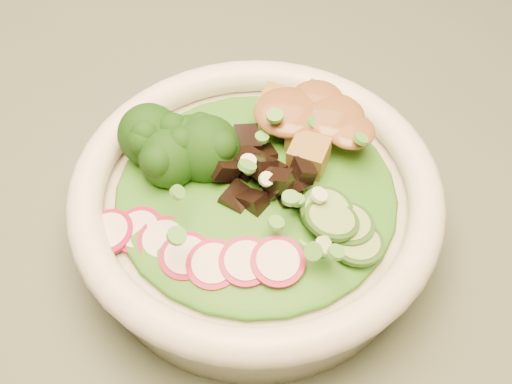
% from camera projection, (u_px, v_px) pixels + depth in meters
% --- Properties ---
extents(dining_table, '(1.20, 0.80, 0.75)m').
position_uv_depth(dining_table, '(27.00, 300.00, 0.58)').
color(dining_table, black).
rests_on(dining_table, ground).
extents(salad_bowl, '(0.23, 0.23, 0.06)m').
position_uv_depth(salad_bowl, '(256.00, 210.00, 0.45)').
color(salad_bowl, white).
rests_on(salad_bowl, dining_table).
extents(lettuce_bed, '(0.18, 0.18, 0.02)m').
position_uv_depth(lettuce_bed, '(256.00, 191.00, 0.44)').
color(lettuce_bed, '#1C6815').
rests_on(lettuce_bed, salad_bowl).
extents(broccoli_florets, '(0.08, 0.08, 0.04)m').
position_uv_depth(broccoli_florets, '(184.00, 142.00, 0.45)').
color(broccoli_florets, black).
rests_on(broccoli_florets, salad_bowl).
extents(radish_slices, '(0.10, 0.06, 0.02)m').
position_uv_depth(radish_slices, '(203.00, 255.00, 0.41)').
color(radish_slices, maroon).
rests_on(radish_slices, salad_bowl).
extents(cucumber_slices, '(0.07, 0.07, 0.03)m').
position_uv_depth(cucumber_slices, '(335.00, 225.00, 0.41)').
color(cucumber_slices, '#9BBB68').
rests_on(cucumber_slices, salad_bowl).
extents(mushroom_heap, '(0.07, 0.07, 0.03)m').
position_uv_depth(mushroom_heap, '(266.00, 169.00, 0.43)').
color(mushroom_heap, black).
rests_on(mushroom_heap, salad_bowl).
extents(tofu_cubes, '(0.09, 0.07, 0.03)m').
position_uv_depth(tofu_cubes, '(306.00, 129.00, 0.46)').
color(tofu_cubes, olive).
rests_on(tofu_cubes, salad_bowl).
extents(peanut_sauce, '(0.06, 0.05, 0.01)m').
position_uv_depth(peanut_sauce, '(307.00, 116.00, 0.45)').
color(peanut_sauce, brown).
rests_on(peanut_sauce, tofu_cubes).
extents(scallion_garnish, '(0.17, 0.17, 0.02)m').
position_uv_depth(scallion_garnish, '(256.00, 170.00, 0.42)').
color(scallion_garnish, '#4C9835').
rests_on(scallion_garnish, salad_bowl).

